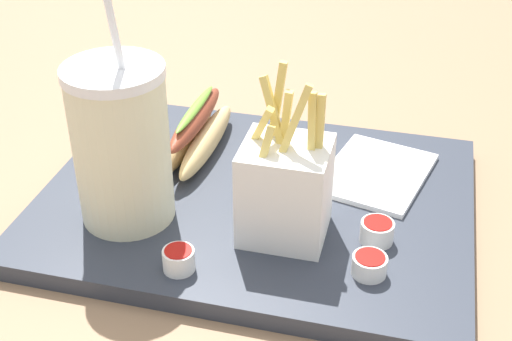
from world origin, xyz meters
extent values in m
cube|color=#8C6B4C|center=(0.00, 0.00, -0.01)|extent=(2.40, 2.40, 0.02)
cube|color=#2D333D|center=(0.00, 0.00, 0.01)|extent=(0.46, 0.35, 0.02)
cylinder|color=beige|center=(-0.12, -0.07, 0.10)|extent=(0.09, 0.09, 0.16)
cylinder|color=white|center=(-0.12, -0.07, 0.18)|extent=(0.10, 0.10, 0.01)
cylinder|color=white|center=(-0.11, -0.07, 0.22)|extent=(0.02, 0.01, 0.08)
cube|color=white|center=(0.04, -0.06, 0.07)|extent=(0.08, 0.07, 0.10)
cube|color=#E5C660|center=(0.05, -0.06, 0.15)|extent=(0.03, 0.02, 0.08)
cube|color=#E5C660|center=(0.07, -0.05, 0.13)|extent=(0.01, 0.02, 0.07)
cube|color=#E5C660|center=(0.02, -0.05, 0.13)|extent=(0.03, 0.02, 0.06)
cube|color=#E5C660|center=(0.03, -0.04, 0.15)|extent=(0.02, 0.01, 0.09)
cube|color=#E5C660|center=(0.04, -0.05, 0.13)|extent=(0.01, 0.01, 0.08)
cube|color=#E5C660|center=(0.07, -0.05, 0.14)|extent=(0.01, 0.02, 0.07)
cube|color=#E5C660|center=(0.03, -0.08, 0.12)|extent=(0.02, 0.03, 0.06)
cube|color=#E5C660|center=(0.03, -0.05, 0.14)|extent=(0.04, 0.03, 0.09)
ellipsoid|color=#DBB775|center=(-0.08, 0.07, 0.04)|extent=(0.03, 0.17, 0.03)
ellipsoid|color=#DBB775|center=(-0.10, 0.07, 0.04)|extent=(0.03, 0.17, 0.03)
ellipsoid|color=brown|center=(-0.09, 0.07, 0.06)|extent=(0.03, 0.16, 0.02)
ellipsoid|color=#6B9E33|center=(-0.09, 0.07, 0.08)|extent=(0.01, 0.12, 0.01)
cylinder|color=white|center=(0.13, -0.05, 0.03)|extent=(0.03, 0.03, 0.02)
cylinder|color=#B2140F|center=(0.13, -0.05, 0.04)|extent=(0.03, 0.03, 0.01)
cylinder|color=white|center=(-0.04, -0.14, 0.03)|extent=(0.03, 0.03, 0.02)
cylinder|color=#B2140F|center=(-0.04, -0.14, 0.04)|extent=(0.03, 0.03, 0.01)
cylinder|color=white|center=(0.13, -0.10, 0.03)|extent=(0.03, 0.03, 0.02)
cylinder|color=#B2140F|center=(0.13, -0.10, 0.04)|extent=(0.03, 0.03, 0.01)
cube|color=white|center=(0.12, 0.07, 0.02)|extent=(0.13, 0.16, 0.01)
camera|label=1|loc=(0.15, -0.61, 0.45)|focal=49.51mm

